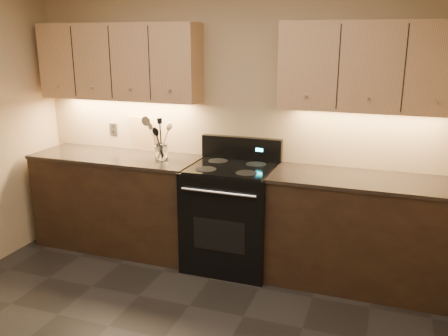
{
  "coord_description": "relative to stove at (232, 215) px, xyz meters",
  "views": [
    {
      "loc": [
        1.35,
        -2.11,
        2.03
      ],
      "look_at": [
        0.09,
        1.45,
        0.98
      ],
      "focal_mm": 38.0,
      "sensor_mm": 36.0,
      "label": 1
    }
  ],
  "objects": [
    {
      "name": "counter_right",
      "position": [
        1.1,
        0.02,
        -0.01
      ],
      "size": [
        1.46,
        0.62,
        0.93
      ],
      "color": "black",
      "rests_on": "ground"
    },
    {
      "name": "utensil_crock",
      "position": [
        -0.69,
        0.02,
        0.52
      ],
      "size": [
        0.14,
        0.14,
        0.15
      ],
      "color": "white",
      "rests_on": "counter_left"
    },
    {
      "name": "black_spoon",
      "position": [
        -0.69,
        0.04,
        0.62
      ],
      "size": [
        0.09,
        0.15,
        0.31
      ],
      "primitive_type": null,
      "rotation": [
        0.3,
        -0.08,
        -0.04
      ],
      "color": "black",
      "rests_on": "utensil_crock"
    },
    {
      "name": "black_turner",
      "position": [
        -0.67,
        -0.01,
        0.66
      ],
      "size": [
        0.14,
        0.15,
        0.39
      ],
      "primitive_type": null,
      "rotation": [
        -0.16,
        -0.04,
        0.41
      ],
      "color": "black",
      "rests_on": "utensil_crock"
    },
    {
      "name": "outlet_plate",
      "position": [
        -1.38,
        0.31,
        0.64
      ],
      "size": [
        0.08,
        0.01,
        0.12
      ],
      "primitive_type": "cube",
      "color": "#B2B5BA",
      "rests_on": "wall_back"
    },
    {
      "name": "cutting_board",
      "position": [
        -1.05,
        0.29,
        0.62
      ],
      "size": [
        0.27,
        0.09,
        0.34
      ],
      "primitive_type": "cube",
      "rotation": [
        0.1,
        0.0,
        -0.16
      ],
      "color": "#DAB975",
      "rests_on": "counter_left"
    },
    {
      "name": "stove",
      "position": [
        0.0,
        0.0,
        0.0
      ],
      "size": [
        0.76,
        0.68,
        1.14
      ],
      "color": "black",
      "rests_on": "ground"
    },
    {
      "name": "steel_skimmer",
      "position": [
        -0.68,
        0.02,
        0.67
      ],
      "size": [
        0.27,
        0.11,
        0.4
      ],
      "primitive_type": null,
      "rotation": [
        -0.05,
        -0.48,
        -0.0
      ],
      "color": "silver",
      "rests_on": "utensil_crock"
    },
    {
      "name": "wall_back",
      "position": [
        -0.08,
        0.32,
        0.82
      ],
      "size": [
        4.0,
        0.04,
        2.6
      ],
      "primitive_type": "cube",
      "color": "tan",
      "rests_on": "ground"
    },
    {
      "name": "wooden_spoon",
      "position": [
        -0.72,
        0.02,
        0.64
      ],
      "size": [
        0.15,
        0.15,
        0.34
      ],
      "primitive_type": null,
      "rotation": [
        -0.19,
        0.32,
        0.25
      ],
      "color": "#DAB975",
      "rests_on": "utensil_crock"
    },
    {
      "name": "steel_spatula",
      "position": [
        -0.67,
        0.04,
        0.64
      ],
      "size": [
        0.22,
        0.12,
        0.36
      ],
      "primitive_type": null,
      "rotation": [
        0.13,
        -0.38,
        -0.2
      ],
      "color": "silver",
      "rests_on": "utensil_crock"
    },
    {
      "name": "counter_left",
      "position": [
        -1.18,
        0.02,
        -0.01
      ],
      "size": [
        1.62,
        0.62,
        0.93
      ],
      "color": "black",
      "rests_on": "ground"
    },
    {
      "name": "upper_cab_left",
      "position": [
        -1.18,
        0.17,
        1.32
      ],
      "size": [
        1.6,
        0.3,
        0.7
      ],
      "primitive_type": "cube",
      "color": "tan",
      "rests_on": "wall_back"
    },
    {
      "name": "upper_cab_right",
      "position": [
        1.1,
        0.17,
        1.32
      ],
      "size": [
        1.44,
        0.3,
        0.7
      ],
      "primitive_type": "cube",
      "color": "tan",
      "rests_on": "wall_back"
    }
  ]
}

